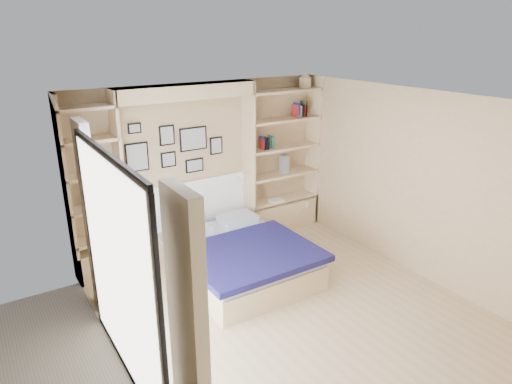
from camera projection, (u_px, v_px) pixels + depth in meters
ground at (291, 311)px, 5.49m from camera, size 4.50×4.50×0.00m
room_shell at (202, 196)px, 6.13m from camera, size 4.50×4.50×4.50m
bed at (238, 256)px, 6.23m from camera, size 1.66×2.16×1.07m
photo_gallery at (174, 148)px, 6.48m from camera, size 1.48×0.02×0.82m
reading_lamps at (192, 184)px, 6.55m from camera, size 1.92×0.12×0.15m
shelf_decor at (272, 131)px, 7.13m from camera, size 3.58×0.23×2.03m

